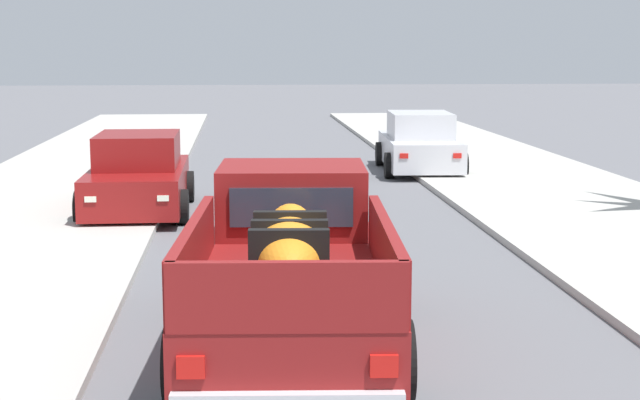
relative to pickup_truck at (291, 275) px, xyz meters
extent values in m
cube|color=silver|center=(-3.39, 4.98, -0.76)|extent=(0.16, 60.00, 0.10)
cube|color=silver|center=(5.15, 4.98, -0.76)|extent=(0.16, 60.00, 0.10)
cube|color=maroon|center=(-0.01, -0.16, -0.21)|extent=(2.24, 5.21, 0.80)
cube|color=maroon|center=(0.09, 1.44, 0.59)|extent=(1.81, 1.61, 0.80)
cube|color=#283342|center=(0.04, 0.68, 0.61)|extent=(1.38, 0.15, 0.44)
cube|color=#283342|center=(0.14, 2.20, 0.61)|extent=(1.46, 0.15, 0.48)
cube|color=maroon|center=(-0.97, -0.96, 0.47)|extent=(0.31, 3.30, 0.56)
cube|color=maroon|center=(0.84, -1.08, 0.47)|extent=(0.31, 3.30, 0.56)
cube|color=maroon|center=(-0.17, -2.66, 0.47)|extent=(1.88, 0.22, 0.56)
cylinder|color=black|center=(-0.89, 1.43, -0.43)|extent=(0.31, 0.78, 0.76)
cylinder|color=black|center=(1.07, 1.30, -0.43)|extent=(0.31, 0.78, 0.76)
cylinder|color=black|center=(-1.08, -1.50, -0.43)|extent=(0.31, 0.78, 0.76)
cylinder|color=black|center=(0.88, -1.62, -0.43)|extent=(0.31, 0.78, 0.76)
cube|color=red|center=(-0.92, -2.68, -0.07)|extent=(0.22, 0.05, 0.18)
cube|color=red|center=(0.57, -2.77, -0.07)|extent=(0.22, 0.05, 0.18)
ellipsoid|color=orange|center=(-0.07, -1.12, 0.49)|extent=(0.81, 1.74, 0.60)
sphere|color=orange|center=(-0.01, -0.18, 0.57)|extent=(0.44, 0.44, 0.44)
cube|color=black|center=(-0.10, -1.59, 0.49)|extent=(0.72, 0.17, 0.61)
cube|color=black|center=(-0.07, -1.12, 0.49)|extent=(0.72, 0.17, 0.61)
cube|color=black|center=(-0.04, -0.66, 0.49)|extent=(0.72, 0.17, 0.61)
cube|color=silver|center=(4.11, 14.49, -0.28)|extent=(2.01, 4.30, 0.72)
cube|color=silver|center=(4.11, 14.39, 0.40)|extent=(1.64, 2.19, 0.64)
cube|color=#283342|center=(4.16, 15.36, 0.38)|extent=(1.37, 0.16, 0.52)
cube|color=#283342|center=(4.05, 13.43, 0.38)|extent=(1.34, 0.16, 0.50)
cylinder|color=black|center=(3.29, 15.85, -0.49)|extent=(0.26, 0.65, 0.64)
cylinder|color=black|center=(5.09, 15.74, -0.49)|extent=(0.26, 0.65, 0.64)
cylinder|color=black|center=(3.13, 13.25, -0.49)|extent=(0.26, 0.65, 0.64)
cylinder|color=black|center=(4.93, 13.14, -0.49)|extent=(0.26, 0.65, 0.64)
cube|color=red|center=(3.35, 12.43, -0.17)|extent=(0.20, 0.05, 0.12)
cube|color=white|center=(3.62, 16.64, -0.21)|extent=(0.20, 0.05, 0.10)
cube|color=red|center=(4.62, 12.35, -0.17)|extent=(0.20, 0.05, 0.12)
cube|color=white|center=(4.85, 16.56, -0.21)|extent=(0.20, 0.05, 0.10)
cube|color=maroon|center=(-2.49, 8.75, -0.28)|extent=(1.79, 4.21, 0.72)
cube|color=maroon|center=(-2.49, 8.85, 0.40)|extent=(1.54, 2.11, 0.64)
cube|color=#283342|center=(-2.48, 7.88, 0.38)|extent=(1.37, 0.09, 0.52)
cube|color=#283342|center=(-2.49, 9.82, 0.38)|extent=(1.34, 0.09, 0.50)
cylinder|color=black|center=(-1.57, 7.46, -0.49)|extent=(0.23, 0.64, 0.64)
cylinder|color=black|center=(-3.38, 7.44, -0.49)|extent=(0.23, 0.64, 0.64)
cylinder|color=black|center=(-1.59, 10.06, -0.49)|extent=(0.23, 0.64, 0.64)
cylinder|color=black|center=(-3.40, 10.04, -0.49)|extent=(0.23, 0.64, 0.64)
cube|color=red|center=(-1.87, 10.87, -0.17)|extent=(0.20, 0.04, 0.12)
cube|color=white|center=(-1.85, 6.65, -0.21)|extent=(0.20, 0.04, 0.10)
cube|color=red|center=(-3.14, 10.85, -0.17)|extent=(0.20, 0.04, 0.12)
cube|color=white|center=(-3.08, 6.64, -0.21)|extent=(0.20, 0.04, 0.10)
camera|label=1|loc=(-0.53, -9.82, 2.37)|focal=53.74mm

